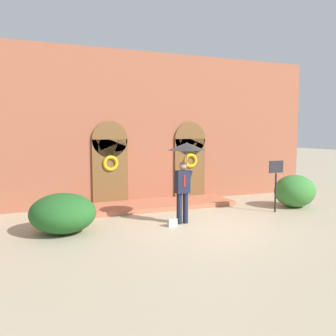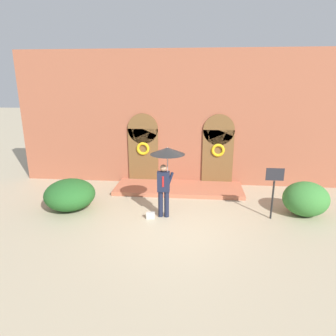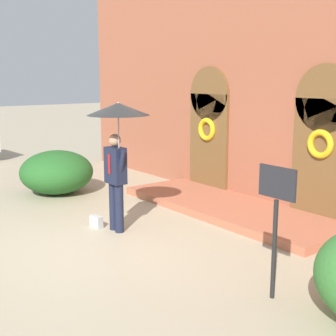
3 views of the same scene
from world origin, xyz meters
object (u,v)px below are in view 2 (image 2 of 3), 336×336
(person_with_umbrella, at_px, (166,161))
(sign_post, at_px, (274,185))
(shrub_right, at_px, (306,199))
(handbag, at_px, (151,215))
(shrub_left, at_px, (70,195))

(person_with_umbrella, relative_size, sign_post, 1.37)
(sign_post, relative_size, shrub_right, 1.16)
(shrub_right, bearing_deg, sign_post, -161.43)
(person_with_umbrella, xyz_separation_m, sign_post, (3.43, 0.19, -0.75))
(shrub_right, bearing_deg, handbag, -171.27)
(person_with_umbrella, relative_size, handbag, 8.44)
(sign_post, distance_m, shrub_right, 1.38)
(person_with_umbrella, height_order, shrub_right, person_with_umbrella)
(shrub_left, height_order, shrub_right, shrub_right)
(sign_post, bearing_deg, shrub_left, 178.75)
(person_with_umbrella, bearing_deg, shrub_right, 7.25)
(shrub_left, distance_m, shrub_right, 8.06)
(person_with_umbrella, distance_m, shrub_right, 4.84)
(person_with_umbrella, relative_size, shrub_left, 1.34)
(shrub_left, bearing_deg, sign_post, -1.25)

